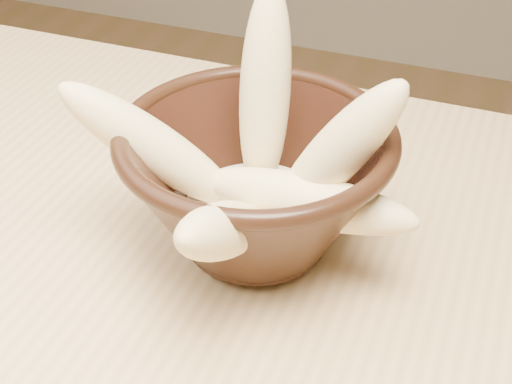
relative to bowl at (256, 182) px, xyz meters
The scene contains 7 objects.
bowl is the anchor object (origin of this frame).
milk_puddle 0.03m from the bowl, 90.00° to the right, with size 0.11×0.11×0.01m, color beige.
banana_upright 0.06m from the bowl, 100.31° to the left, with size 0.03×0.03×0.15m, color #E6C788.
banana_left 0.07m from the bowl, 163.21° to the right, with size 0.03×0.03×0.14m, color #E6C788.
banana_right 0.06m from the bowl, ahead, with size 0.03×0.03×0.13m, color #E6C788.
banana_across 0.04m from the bowl, 16.24° to the right, with size 0.03×0.03×0.15m, color #E6C788.
banana_front 0.07m from the bowl, 83.91° to the right, with size 0.03×0.03×0.13m, color #E6C788.
Camera 1 is at (0.22, -0.23, 1.09)m, focal length 50.00 mm.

